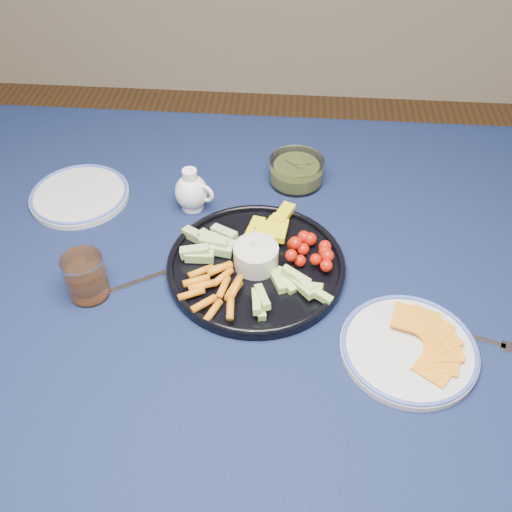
# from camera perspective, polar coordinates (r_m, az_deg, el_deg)

# --- Properties ---
(dining_table) EXTENTS (1.67, 1.07, 0.75)m
(dining_table) POSITION_cam_1_polar(r_m,az_deg,el_deg) (1.19, 0.63, -3.28)
(dining_table) COLOR #452717
(dining_table) RESTS_ON ground
(crudite_platter) EXTENTS (0.34, 0.34, 0.11)m
(crudite_platter) POSITION_cam_1_polar(r_m,az_deg,el_deg) (1.09, -0.13, -0.68)
(crudite_platter) COLOR black
(crudite_platter) RESTS_ON dining_table
(creamer_pitcher) EXTENTS (0.09, 0.07, 0.10)m
(creamer_pitcher) POSITION_cam_1_polar(r_m,az_deg,el_deg) (1.22, -6.43, 6.40)
(creamer_pitcher) COLOR white
(creamer_pitcher) RESTS_ON dining_table
(pickle_bowl) EXTENTS (0.12, 0.12, 0.06)m
(pickle_bowl) POSITION_cam_1_polar(r_m,az_deg,el_deg) (1.30, 4.05, 8.39)
(pickle_bowl) COLOR white
(pickle_bowl) RESTS_ON dining_table
(cheese_plate) EXTENTS (0.23, 0.23, 0.03)m
(cheese_plate) POSITION_cam_1_polar(r_m,az_deg,el_deg) (1.01, 15.07, -8.79)
(cheese_plate) COLOR silver
(cheese_plate) RESTS_ON dining_table
(juice_tumbler) EXTENTS (0.07, 0.07, 0.09)m
(juice_tumbler) POSITION_cam_1_polar(r_m,az_deg,el_deg) (1.08, -16.58, -2.20)
(juice_tumbler) COLOR white
(juice_tumbler) RESTS_ON dining_table
(fork_left) EXTENTS (0.16, 0.11, 0.00)m
(fork_left) POSITION_cam_1_polar(r_m,az_deg,el_deg) (1.11, -9.92, -1.94)
(fork_left) COLOR silver
(fork_left) RESTS_ON dining_table
(fork_right) EXTENTS (0.17, 0.07, 0.00)m
(fork_right) POSITION_cam_1_polar(r_m,az_deg,el_deg) (1.07, 21.43, -7.75)
(fork_right) COLOR silver
(fork_right) RESTS_ON dining_table
(side_plate_extra) EXTENTS (0.21, 0.21, 0.02)m
(side_plate_extra) POSITION_cam_1_polar(r_m,az_deg,el_deg) (1.32, -17.23, 5.86)
(side_plate_extra) COLOR silver
(side_plate_extra) RESTS_ON dining_table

